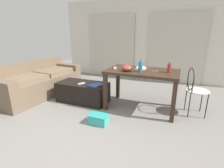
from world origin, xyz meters
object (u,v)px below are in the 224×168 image
couch (39,82)px  wire_chair (194,86)px  bowl (127,68)px  book_stack (141,68)px  bottle_near (140,67)px  craft_table (142,76)px  tv_remote_primary (81,83)px  tv_remote_on_table (115,68)px  shoebox (99,119)px  scissors (154,71)px  coffee_table (83,92)px  bottle_far (169,68)px  magazine (96,85)px

couch → wire_chair: wire_chair is taller
bowl → book_stack: (0.20, 0.26, -0.04)m
bottle_near → book_stack: (-0.05, 0.25, -0.08)m
bottle_near → bowl: (-0.25, -0.01, -0.04)m
wire_chair → bowl: 1.23m
craft_table → tv_remote_primary: 1.25m
tv_remote_on_table → shoebox: (0.02, -0.78, -0.70)m
tv_remote_on_table → scissors: size_ratio=1.35×
bowl → wire_chair: bearing=12.9°
tv_remote_primary → couch: bearing=-155.4°
shoebox → tv_remote_on_table: bearing=91.8°
tv_remote_on_table → scissors: 0.74m
tv_remote_on_table → book_stack: bearing=1.2°
tv_remote_on_table → shoebox: size_ratio=0.51×
craft_table → bottle_near: (-0.01, -0.16, 0.20)m
bottle_near → bowl: bottle_near is taller
coffee_table → craft_table: craft_table is taller
coffee_table → craft_table: 1.33m
couch → tv_remote_on_table: (1.91, 0.11, 0.47)m
coffee_table → tv_remote_on_table: bearing=5.1°
bowl → book_stack: bearing=52.6°
wire_chair → tv_remote_primary: size_ratio=5.55×
book_stack → tv_remote_on_table: book_stack is taller
bottle_far → tv_remote_on_table: 0.99m
bottle_near → bottle_far: bottle_near is taller
tv_remote_primary → shoebox: tv_remote_primary is taller
craft_table → magazine: bearing=-166.5°
bottle_far → tv_remote_primary: size_ratio=1.16×
book_stack → bowl: bearing=-127.4°
wire_chair → tv_remote_on_table: bearing=-172.7°
bottle_near → book_stack: 0.27m
bottle_far → tv_remote_primary: 1.75m
wire_chair → tv_remote_primary: bearing=-171.1°
bottle_far → wire_chair: bearing=12.6°
coffee_table → bowl: 1.16m
bottle_far → craft_table: bearing=-179.7°
scissors → tv_remote_on_table: bearing=-172.7°
coffee_table → bottle_far: 1.83m
wire_chair → magazine: 1.81m
coffee_table → tv_remote_on_table: 0.92m
scissors → shoebox: scissors is taller
couch → tv_remote_on_table: bearing=3.2°
book_stack → shoebox: (-0.44, -0.95, -0.70)m
bottle_far → book_stack: (-0.53, 0.09, -0.06)m
bottle_far → scissors: 0.27m
craft_table → tv_remote_primary: size_ratio=8.47×
craft_table → bowl: (-0.25, -0.17, 0.16)m
couch → scissors: 2.69m
bottle_near → bowl: 0.25m
book_stack → tv_remote_primary: book_stack is taller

